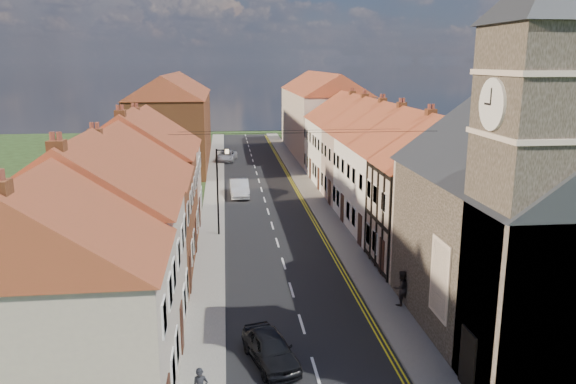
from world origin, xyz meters
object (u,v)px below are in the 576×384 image
(church, at_px, (537,211))
(car_near, at_px, (270,348))
(lamppost, at_px, (219,186))
(pedestrian_right, at_px, (401,288))
(car_distant, at_px, (226,156))
(car_mid, at_px, (239,188))

(church, xyz_separation_m, car_near, (-11.07, -0.55, -5.23))
(lamppost, relative_size, pedestrian_right, 3.37)
(pedestrian_right, bearing_deg, lamppost, -72.15)
(car_near, xyz_separation_m, car_distant, (-1.49, 47.23, 0.00))
(lamppost, relative_size, car_mid, 1.31)
(car_near, xyz_separation_m, car_mid, (-0.43, 28.82, 0.11))
(church, distance_m, car_mid, 30.95)
(car_near, relative_size, car_distant, 0.81)
(car_distant, relative_size, pedestrian_right, 2.62)
(church, height_order, pedestrian_right, church)
(car_near, bearing_deg, car_mid, 75.76)
(car_mid, relative_size, pedestrian_right, 2.57)
(lamppost, distance_m, pedestrian_right, 15.71)
(car_mid, bearing_deg, lamppost, -99.88)
(church, bearing_deg, car_mid, 112.14)
(pedestrian_right, bearing_deg, car_distant, -96.22)
(church, height_order, car_distant, church)
(lamppost, bearing_deg, pedestrian_right, -54.93)
(pedestrian_right, bearing_deg, car_mid, -90.63)
(church, distance_m, car_distant, 48.62)
(church, xyz_separation_m, car_distant, (-12.56, 46.68, -5.23))
(car_distant, height_order, pedestrian_right, pedestrian_right)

